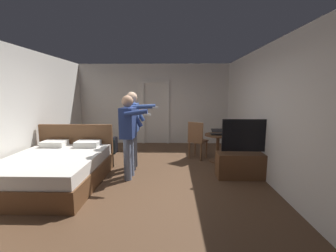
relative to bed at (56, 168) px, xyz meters
name	(u,v)px	position (x,y,z in m)	size (l,w,h in m)	color
ground_plane	(141,178)	(1.59, 0.29, -0.30)	(6.96, 6.96, 0.00)	brown
wall_back	(154,104)	(1.59, 3.52, 1.04)	(5.26, 0.12, 2.69)	silver
wall_left	(12,113)	(-0.98, 0.29, 1.04)	(0.15, 6.57, 2.69)	silver
wall_right	(271,113)	(4.16, 0.29, 1.04)	(0.12, 6.57, 2.69)	silver
doorway_frame	(156,108)	(1.65, 3.44, 0.92)	(0.93, 0.08, 2.13)	white
bed	(56,168)	(0.00, 0.00, 0.00)	(1.69, 2.09, 1.02)	brown
tv_flatscreen	(248,161)	(3.80, 0.38, 0.04)	(1.28, 0.40, 1.22)	brown
side_table	(218,143)	(3.38, 1.45, 0.17)	(0.67, 0.67, 0.70)	brown
laptop	(217,133)	(3.35, 1.41, 0.45)	(0.32, 0.33, 0.15)	black
bottle_on_table	(225,130)	(3.52, 1.37, 0.52)	(0.06, 0.06, 0.30)	#344C12
wooden_chair	(197,139)	(2.88, 1.65, 0.24)	(0.58, 0.58, 0.99)	brown
person_blue_shirt	(129,131)	(1.36, 0.32, 0.67)	(0.63, 0.59, 1.69)	slate
person_striped_shirt	(133,124)	(1.34, 0.89, 0.73)	(0.74, 0.59, 1.76)	#333338
suitcase_dark	(106,145)	(0.30, 2.15, -0.07)	(0.56, 0.40, 0.46)	black
suitcase_small	(105,146)	(0.30, 2.11, -0.09)	(0.54, 0.34, 0.43)	#1E2D38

